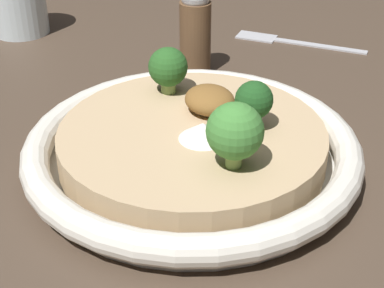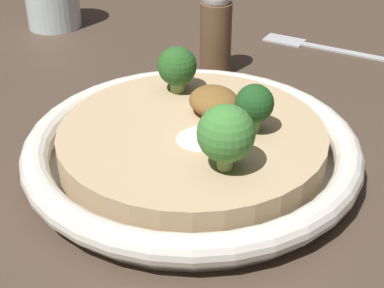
% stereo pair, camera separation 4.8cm
% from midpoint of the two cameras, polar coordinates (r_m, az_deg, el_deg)
% --- Properties ---
extents(ground_plane, '(6.00, 6.00, 0.00)m').
position_cam_midpoint_polar(ground_plane, '(0.49, 2.80, -2.19)').
color(ground_plane, '#47382B').
extents(risotto_bowl, '(0.28, 0.28, 0.04)m').
position_cam_midpoint_polar(risotto_bowl, '(0.48, 2.85, -0.45)').
color(risotto_bowl, silver).
rests_on(risotto_bowl, ground_plane).
extents(cheese_sprinkle, '(0.04, 0.04, 0.01)m').
position_cam_midpoint_polar(cheese_sprinkle, '(0.46, 3.96, 1.17)').
color(cheese_sprinkle, white).
rests_on(cheese_sprinkle, risotto_bowl).
extents(crispy_onion_garnish, '(0.05, 0.04, 0.02)m').
position_cam_midpoint_polar(crispy_onion_garnish, '(0.49, 4.92, 4.12)').
color(crispy_onion_garnish, brown).
rests_on(crispy_onion_garnish, risotto_bowl).
extents(broccoli_front, '(0.03, 0.03, 0.04)m').
position_cam_midpoint_polar(broccoli_front, '(0.46, 9.05, 3.72)').
color(broccoli_front, '#668E47').
rests_on(broccoli_front, risotto_bowl).
extents(broccoli_front_right, '(0.04, 0.04, 0.04)m').
position_cam_midpoint_polar(broccoli_front_right, '(0.52, 1.19, 7.41)').
color(broccoli_front_right, '#84A856').
rests_on(broccoli_front_right, risotto_bowl).
extents(broccoli_left, '(0.04, 0.04, 0.05)m').
position_cam_midpoint_polar(broccoli_left, '(0.41, 6.22, 0.75)').
color(broccoli_left, '#84A856').
rests_on(broccoli_left, risotto_bowl).
extents(fork_utensil, '(0.14, 0.11, 0.00)m').
position_cam_midpoint_polar(fork_utensil, '(0.75, 13.58, 9.27)').
color(fork_utensil, '#B7B7BC').
rests_on(fork_utensil, ground_plane).
extents(pepper_shaker, '(0.03, 0.03, 0.10)m').
position_cam_midpoint_polar(pepper_shaker, '(0.64, 4.53, 11.00)').
color(pepper_shaker, brown).
rests_on(pepper_shaker, ground_plane).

